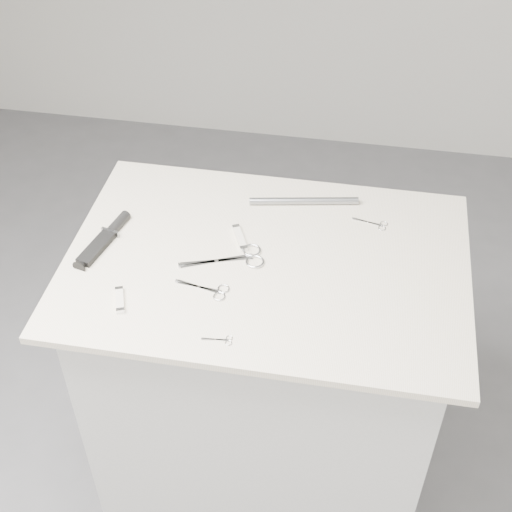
% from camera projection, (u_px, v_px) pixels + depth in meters
% --- Properties ---
extents(ground, '(4.00, 4.00, 0.01)m').
position_uv_depth(ground, '(264.00, 463.00, 2.39)').
color(ground, slate).
rests_on(ground, ground).
extents(plinth, '(0.90, 0.60, 0.90)m').
position_uv_depth(plinth, '(265.00, 378.00, 2.09)').
color(plinth, silver).
rests_on(plinth, ground).
extents(display_board, '(1.00, 0.70, 0.02)m').
position_uv_depth(display_board, '(266.00, 263.00, 1.78)').
color(display_board, beige).
rests_on(display_board, plinth).
extents(large_shears, '(0.21, 0.12, 0.01)m').
position_uv_depth(large_shears, '(240.00, 258.00, 1.77)').
color(large_shears, silver).
rests_on(large_shears, display_board).
extents(embroidery_scissors_a, '(0.13, 0.06, 0.00)m').
position_uv_depth(embroidery_scissors_a, '(212.00, 290.00, 1.69)').
color(embroidery_scissors_a, silver).
rests_on(embroidery_scissors_a, display_board).
extents(embroidery_scissors_b, '(0.09, 0.04, 0.00)m').
position_uv_depth(embroidery_scissors_b, '(375.00, 224.00, 1.87)').
color(embroidery_scissors_b, silver).
rests_on(embroidery_scissors_b, display_board).
extents(tiny_scissors, '(0.07, 0.03, 0.00)m').
position_uv_depth(tiny_scissors, '(221.00, 340.00, 1.57)').
color(tiny_scissors, silver).
rests_on(tiny_scissors, display_board).
extents(sheathed_knife, '(0.08, 0.21, 0.03)m').
position_uv_depth(sheathed_knife, '(107.00, 237.00, 1.83)').
color(sheathed_knife, black).
rests_on(sheathed_knife, display_board).
extents(pocket_knife_a, '(0.04, 0.08, 0.01)m').
position_uv_depth(pocket_knife_a, '(120.00, 300.00, 1.66)').
color(pocket_knife_a, silver).
rests_on(pocket_knife_a, display_board).
extents(pocket_knife_b, '(0.06, 0.10, 0.01)m').
position_uv_depth(pocket_knife_b, '(240.00, 238.00, 1.83)').
color(pocket_knife_b, silver).
rests_on(pocket_knife_b, display_board).
extents(metal_rail, '(0.29, 0.07, 0.02)m').
position_uv_depth(metal_rail, '(304.00, 201.00, 1.93)').
color(metal_rail, gray).
rests_on(metal_rail, display_board).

